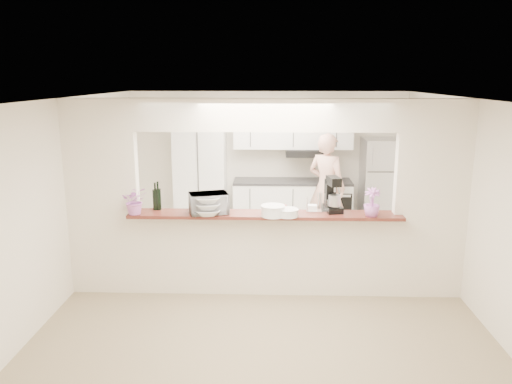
{
  "coord_description": "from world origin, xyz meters",
  "views": [
    {
      "loc": [
        0.09,
        -6.05,
        2.75
      ],
      "look_at": [
        -0.12,
        0.3,
        1.28
      ],
      "focal_mm": 35.0,
      "sensor_mm": 36.0,
      "label": 1
    }
  ],
  "objects_px": {
    "refrigerator": "(383,187)",
    "stand_mixer": "(333,196)",
    "toaster_oven": "(209,203)",
    "person": "(326,188)"
  },
  "relations": [
    {
      "from": "person",
      "to": "refrigerator",
      "type": "bearing_deg",
      "value": -121.14
    },
    {
      "from": "refrigerator",
      "to": "stand_mixer",
      "type": "bearing_deg",
      "value": -114.96
    },
    {
      "from": "toaster_oven",
      "to": "stand_mixer",
      "type": "xyz_separation_m",
      "value": [
        1.55,
        0.15,
        0.07
      ]
    },
    {
      "from": "refrigerator",
      "to": "person",
      "type": "height_order",
      "value": "person"
    },
    {
      "from": "refrigerator",
      "to": "toaster_oven",
      "type": "distance_m",
      "value": 3.9
    },
    {
      "from": "toaster_oven",
      "to": "stand_mixer",
      "type": "relative_size",
      "value": 1.04
    },
    {
      "from": "refrigerator",
      "to": "toaster_oven",
      "type": "bearing_deg",
      "value": -135.14
    },
    {
      "from": "stand_mixer",
      "to": "refrigerator",
      "type": "bearing_deg",
      "value": 65.04
    },
    {
      "from": "toaster_oven",
      "to": "stand_mixer",
      "type": "bearing_deg",
      "value": -11.9
    },
    {
      "from": "stand_mixer",
      "to": "person",
      "type": "distance_m",
      "value": 2.16
    }
  ]
}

